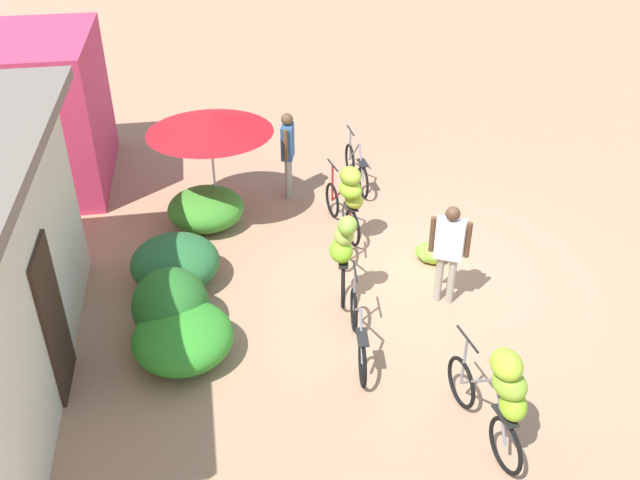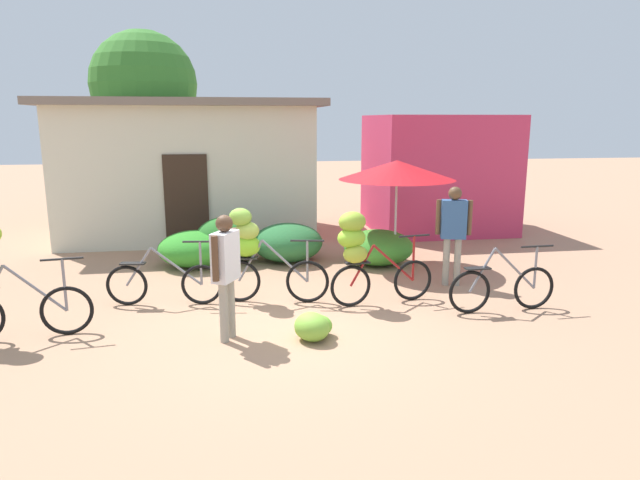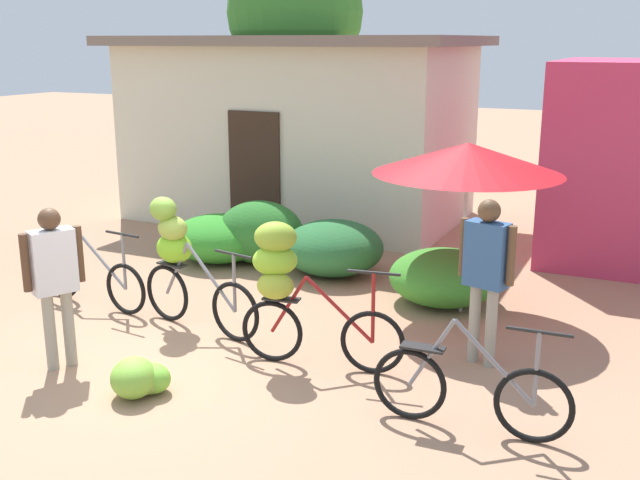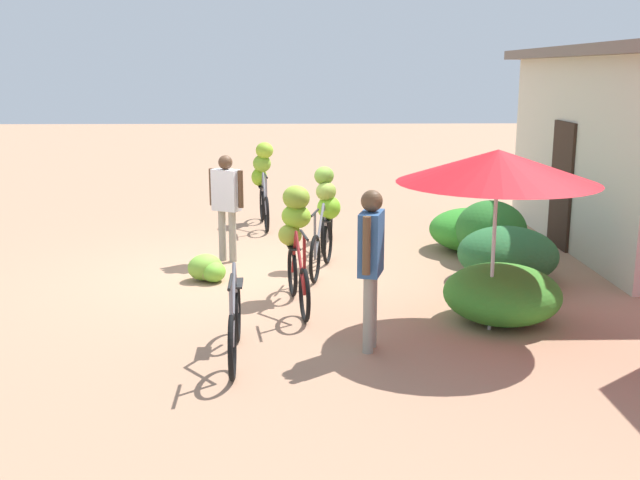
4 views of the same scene
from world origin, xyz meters
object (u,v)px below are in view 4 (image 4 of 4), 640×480
at_px(market_umbrella, 498,166).
at_px(banana_pile_on_ground, 209,269).
at_px(bicycle_by_shop, 296,232).
at_px(person_bystander, 371,254).
at_px(bicycle_near_pile, 327,226).
at_px(bicycle_center_loaded, 325,212).
at_px(bicycle_leftmost, 263,176).
at_px(person_vendor, 226,197).
at_px(bicycle_rightmost, 235,325).

height_order(market_umbrella, banana_pile_on_ground, market_umbrella).
bearing_deg(bicycle_by_shop, person_bystander, 23.97).
distance_m(bicycle_near_pile, bicycle_center_loaded, 1.41).
relative_size(market_umbrella, banana_pile_on_ground, 3.32).
relative_size(bicycle_leftmost, person_vendor, 1.05).
bearing_deg(bicycle_rightmost, person_vendor, -173.36).
height_order(banana_pile_on_ground, person_vendor, person_vendor).
bearing_deg(person_bystander, bicycle_near_pile, -176.38).
bearing_deg(bicycle_leftmost, person_vendor, -7.83).
bearing_deg(bicycle_near_pile, person_bystander, 3.62).
distance_m(bicycle_center_loaded, banana_pile_on_ground, 1.84).
xyz_separation_m(bicycle_leftmost, bicycle_center_loaded, (3.20, 1.06, -0.08)).
xyz_separation_m(market_umbrella, bicycle_near_pile, (-4.02, -1.66, -1.46)).
height_order(bicycle_rightmost, banana_pile_on_ground, bicycle_rightmost).
bearing_deg(banana_pile_on_ground, bicycle_rightmost, 12.09).
height_order(bicycle_rightmost, person_vendor, person_vendor).
xyz_separation_m(banana_pile_on_ground, person_bystander, (2.61, 1.95, 0.85)).
bearing_deg(bicycle_leftmost, market_umbrella, 25.27).
distance_m(bicycle_near_pile, bicycle_rightmost, 4.91).
bearing_deg(bicycle_center_loaded, banana_pile_on_ground, -67.97).
distance_m(bicycle_center_loaded, person_vendor, 1.50).
height_order(market_umbrella, bicycle_leftmost, market_umbrella).
bearing_deg(market_umbrella, bicycle_by_shop, -118.45).
distance_m(bicycle_by_shop, banana_pile_on_ground, 1.64).
bearing_deg(person_bystander, person_vendor, -153.85).
distance_m(banana_pile_on_ground, person_bystander, 3.37).
bearing_deg(bicycle_leftmost, bicycle_rightmost, 0.58).
relative_size(bicycle_leftmost, bicycle_rightmost, 1.02).
relative_size(market_umbrella, bicycle_rightmost, 1.31).
xyz_separation_m(bicycle_near_pile, bicycle_by_shop, (2.86, -0.47, 0.51)).
relative_size(bicycle_center_loaded, bicycle_by_shop, 1.02).
relative_size(bicycle_leftmost, person_bystander, 1.01).
height_order(bicycle_leftmost, person_vendor, person_vendor).
relative_size(bicycle_near_pile, person_vendor, 1.08).
relative_size(bicycle_near_pile, person_bystander, 1.03).
xyz_separation_m(bicycle_center_loaded, banana_pile_on_ground, (0.64, -1.59, -0.66)).
distance_m(bicycle_leftmost, bicycle_center_loaded, 3.37).
xyz_separation_m(bicycle_near_pile, person_vendor, (0.92, -1.51, 0.62)).
bearing_deg(bicycle_leftmost, bicycle_by_shop, 7.81).
relative_size(bicycle_by_shop, person_bystander, 0.99).
distance_m(bicycle_center_loaded, bicycle_by_shop, 1.59).
relative_size(bicycle_leftmost, bicycle_center_loaded, 1.00).
bearing_deg(person_bystander, banana_pile_on_ground, -143.20).
xyz_separation_m(market_umbrella, person_vendor, (-3.10, -3.16, -0.84)).
bearing_deg(banana_pile_on_ground, market_umbrella, 58.36).
relative_size(bicycle_rightmost, banana_pile_on_ground, 2.54).
height_order(bicycle_by_shop, bicycle_rightmost, bicycle_by_shop).
height_order(bicycle_leftmost, bicycle_center_loaded, bicycle_leftmost).
height_order(market_umbrella, person_vendor, market_umbrella).
bearing_deg(bicycle_rightmost, bicycle_center_loaded, 164.12).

